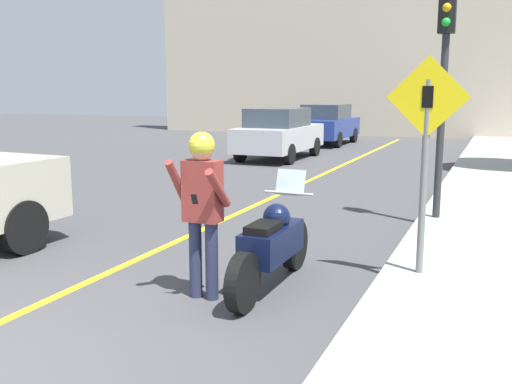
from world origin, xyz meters
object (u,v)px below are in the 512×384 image
at_px(person_biker, 202,197).
at_px(parked_car_blue, 327,124).
at_px(crossing_sign, 425,145).
at_px(motorcycle, 272,245).
at_px(traffic_light, 445,58).
at_px(parked_car_silver, 279,133).

bearing_deg(person_biker, parked_car_blue, 102.24).
bearing_deg(person_biker, crossing_sign, 33.10).
bearing_deg(person_biker, motorcycle, 47.04).
distance_m(motorcycle, traffic_light, 4.73).
height_order(person_biker, traffic_light, traffic_light).
relative_size(person_biker, parked_car_silver, 0.43).
bearing_deg(person_biker, traffic_light, 66.52).
xyz_separation_m(motorcycle, parked_car_silver, (-4.48, 11.83, 0.35)).
bearing_deg(traffic_light, parked_car_blue, 113.44).
distance_m(crossing_sign, traffic_light, 3.34).
bearing_deg(motorcycle, traffic_light, 70.33).
height_order(traffic_light, parked_car_silver, traffic_light).
bearing_deg(parked_car_silver, motorcycle, -69.25).
bearing_deg(parked_car_blue, motorcycle, -75.60).
bearing_deg(motorcycle, parked_car_blue, 104.40).
bearing_deg(parked_car_silver, parked_car_blue, 90.12).
xyz_separation_m(motorcycle, traffic_light, (1.40, 3.91, 2.25)).
bearing_deg(traffic_light, person_biker, -113.48).
relative_size(person_biker, traffic_light, 0.49).
height_order(crossing_sign, parked_car_blue, crossing_sign).
bearing_deg(crossing_sign, parked_car_blue, 109.84).
xyz_separation_m(crossing_sign, parked_car_blue, (-6.04, 16.73, -0.79)).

